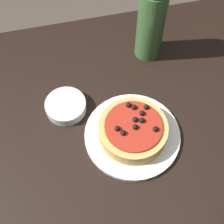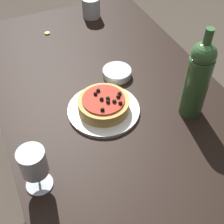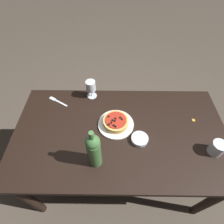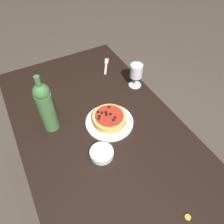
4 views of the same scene
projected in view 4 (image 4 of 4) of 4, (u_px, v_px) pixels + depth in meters
The scene contains 9 objects.
ground_plane at pixel (105, 191), 1.70m from camera, with size 14.00×14.00×0.00m, color #4C4238.
dining_table at pixel (103, 141), 1.20m from camera, with size 1.48×0.81×0.77m.
dinner_plate at pixel (109, 122), 1.16m from camera, with size 0.25×0.25×0.01m.
pizza at pixel (109, 118), 1.14m from camera, with size 0.18×0.18×0.06m.
wine_glass at pixel (136, 72), 1.29m from camera, with size 0.08×0.08×0.15m.
wine_bottle at pixel (46, 106), 1.04m from camera, with size 0.08×0.08×0.33m.
side_bowl at pixel (102, 153), 1.02m from camera, with size 0.11×0.11×0.03m.
fork at pixel (106, 65), 1.51m from camera, with size 0.16×0.11×0.00m.
bottle_cap at pixel (188, 217), 0.84m from camera, with size 0.02×0.02×0.01m.
Camera 4 is at (-0.63, 0.28, 1.67)m, focal length 35.00 mm.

